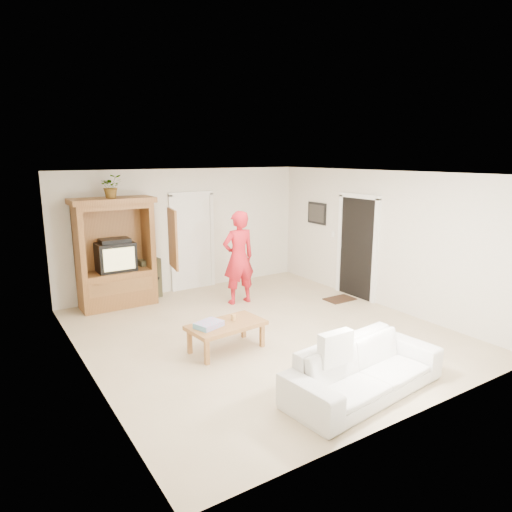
{
  "coord_description": "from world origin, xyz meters",
  "views": [
    {
      "loc": [
        -3.91,
        -5.95,
        2.87
      ],
      "look_at": [
        0.27,
        0.6,
        1.15
      ],
      "focal_mm": 32.0,
      "sensor_mm": 36.0,
      "label": 1
    }
  ],
  "objects_px": {
    "man": "(239,258)",
    "sofa": "(365,369)",
    "coffee_table": "(226,327)",
    "armoire": "(117,260)"
  },
  "relations": [
    {
      "from": "sofa",
      "to": "coffee_table",
      "type": "relative_size",
      "value": 1.81
    },
    {
      "from": "armoire",
      "to": "coffee_table",
      "type": "xyz_separation_m",
      "value": [
        0.74,
        -2.97,
        -0.54
      ]
    },
    {
      "from": "man",
      "to": "armoire",
      "type": "bearing_deg",
      "value": -26.74
    },
    {
      "from": "man",
      "to": "coffee_table",
      "type": "height_order",
      "value": "man"
    },
    {
      "from": "sofa",
      "to": "armoire",
      "type": "bearing_deg",
      "value": 100.95
    },
    {
      "from": "man",
      "to": "sofa",
      "type": "height_order",
      "value": "man"
    },
    {
      "from": "man",
      "to": "sofa",
      "type": "bearing_deg",
      "value": 84.46
    },
    {
      "from": "sofa",
      "to": "coffee_table",
      "type": "xyz_separation_m",
      "value": [
        -0.8,
        2.03,
        0.05
      ]
    },
    {
      "from": "sofa",
      "to": "coffee_table",
      "type": "height_order",
      "value": "sofa"
    },
    {
      "from": "sofa",
      "to": "coffee_table",
      "type": "bearing_deg",
      "value": 105.36
    }
  ]
}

